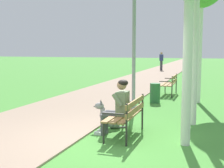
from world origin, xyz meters
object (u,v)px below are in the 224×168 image
object	(u,v)px
park_bench_mid	(170,83)
litter_bin	(155,93)
park_bench_near	(127,113)
pedestrian_distant	(161,61)
dog_grey	(109,118)
person_seated_on_near_bench	(118,105)
lamp_post_near	(134,46)

from	to	relation	value
park_bench_mid	litter_bin	size ratio (longest dim) A/B	2.14
park_bench_near	litter_bin	xyz separation A→B (m)	(-0.21, 4.37, -0.16)
park_bench_near	park_bench_mid	world-z (taller)	same
park_bench_near	pedestrian_distant	distance (m)	20.74
park_bench_mid	pedestrian_distant	distance (m)	14.43
park_bench_mid	dog_grey	size ratio (longest dim) A/B	1.93
person_seated_on_near_bench	lamp_post_near	distance (m)	3.22
lamp_post_near	litter_bin	bearing A→B (deg)	74.78
person_seated_on_near_bench	dog_grey	size ratio (longest dim) A/B	1.61
park_bench_near	park_bench_mid	distance (m)	6.40
park_bench_near	dog_grey	bearing A→B (deg)	140.50
park_bench_near	lamp_post_near	distance (m)	3.30
park_bench_near	person_seated_on_near_bench	bearing A→B (deg)	-173.15
park_bench_near	park_bench_mid	bearing A→B (deg)	89.71
person_seated_on_near_bench	dog_grey	distance (m)	0.76
litter_bin	lamp_post_near	bearing A→B (deg)	-105.22
litter_bin	park_bench_mid	bearing A→B (deg)	83.28
litter_bin	pedestrian_distant	world-z (taller)	pedestrian_distant
dog_grey	pedestrian_distant	world-z (taller)	pedestrian_distant
park_bench_mid	dog_grey	distance (m)	5.95
dog_grey	pedestrian_distant	bearing A→B (deg)	96.01
litter_bin	dog_grey	bearing A→B (deg)	-95.54
park_bench_near	lamp_post_near	xyz separation A→B (m)	(-0.61, 2.89, 1.47)
park_bench_near	lamp_post_near	world-z (taller)	lamp_post_near
dog_grey	park_bench_mid	bearing A→B (deg)	84.05
park_bench_mid	dog_grey	bearing A→B (deg)	-95.95
dog_grey	litter_bin	xyz separation A→B (m)	(0.38, 3.89, 0.09)
park_bench_mid	litter_bin	distance (m)	2.05
park_bench_mid	litter_bin	bearing A→B (deg)	-96.72
park_bench_near	park_bench_mid	size ratio (longest dim) A/B	1.00
person_seated_on_near_bench	dog_grey	bearing A→B (deg)	126.64
lamp_post_near	pedestrian_distant	size ratio (longest dim) A/B	2.32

